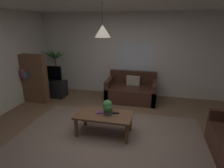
{
  "coord_description": "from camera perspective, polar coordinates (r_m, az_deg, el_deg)",
  "views": [
    {
      "loc": [
        0.8,
        -3.13,
        2.17
      ],
      "look_at": [
        0.0,
        0.3,
        1.05
      ],
      "focal_mm": 29.91,
      "sensor_mm": 36.0,
      "label": 1
    }
  ],
  "objects": [
    {
      "name": "pendant_lamp",
      "position": [
        3.41,
        -2.89,
        15.87
      ],
      "size": [
        0.29,
        0.29,
        0.59
      ],
      "color": "black"
    },
    {
      "name": "ceiling",
      "position": [
        3.26,
        -1.31,
        24.41
      ],
      "size": [
        5.74,
        5.23,
        0.02
      ],
      "primitive_type": "cube",
      "color": "white"
    },
    {
      "name": "floor",
      "position": [
        3.9,
        -1.04,
        -16.35
      ],
      "size": [
        5.74,
        5.23,
        0.02
      ],
      "primitive_type": "cube",
      "color": "brown",
      "rests_on": "ground"
    },
    {
      "name": "tv",
      "position": [
        6.04,
        -18.47,
        3.1
      ],
      "size": [
        0.77,
        0.16,
        0.48
      ],
      "color": "black",
      "rests_on": "tv_stand"
    },
    {
      "name": "tv_stand",
      "position": [
        6.2,
        -17.93,
        -1.29
      ],
      "size": [
        0.9,
        0.44,
        0.5
      ],
      "primitive_type": "cube",
      "color": "black",
      "rests_on": "ground"
    },
    {
      "name": "window_pane",
      "position": [
        5.86,
        7.14,
        7.68
      ],
      "size": [
        1.09,
        0.01,
        1.02
      ],
      "primitive_type": "cube",
      "color": "white"
    },
    {
      "name": "couch_under_window",
      "position": [
        5.61,
        5.94,
        -2.22
      ],
      "size": [
        1.44,
        0.89,
        0.82
      ],
      "color": "#47281E",
      "rests_on": "ground"
    },
    {
      "name": "remote_on_table_0",
      "position": [
        3.85,
        0.98,
        -8.83
      ],
      "size": [
        0.16,
        0.07,
        0.02
      ],
      "primitive_type": "cube",
      "rotation": [
        0.0,
        0.0,
        4.83
      ],
      "color": "black",
      "rests_on": "coffee_table"
    },
    {
      "name": "bookshelf_corner",
      "position": [
        5.75,
        -22.56,
        1.5
      ],
      "size": [
        0.7,
        0.31,
        1.4
      ],
      "color": "brown",
      "rests_on": "ground"
    },
    {
      "name": "potted_plant_on_table",
      "position": [
        3.75,
        -1.34,
        -7.12
      ],
      "size": [
        0.21,
        0.21,
        0.3
      ],
      "color": "#4C4C51",
      "rests_on": "coffee_table"
    },
    {
      "name": "potted_palm_corner",
      "position": [
        6.53,
        -16.71,
        3.3
      ],
      "size": [
        0.82,
        0.84,
        1.5
      ],
      "color": "#B77051",
      "rests_on": "ground"
    },
    {
      "name": "rug",
      "position": [
        3.74,
        -1.82,
        -17.84
      ],
      "size": [
        3.73,
        2.88,
        0.01
      ],
      "primitive_type": "cube",
      "color": "gray",
      "rests_on": "ground"
    },
    {
      "name": "coffee_table",
      "position": [
        3.86,
        -2.5,
        -10.13
      ],
      "size": [
        1.14,
        0.6,
        0.45
      ],
      "color": "brown",
      "rests_on": "ground"
    },
    {
      "name": "wall_back",
      "position": [
        5.9,
        5.22,
        8.83
      ],
      "size": [
        5.86,
        0.06,
        2.55
      ],
      "primitive_type": "cube",
      "color": "silver",
      "rests_on": "ground"
    },
    {
      "name": "book_on_table_0",
      "position": [
        3.87,
        -4.0,
        -8.68
      ],
      "size": [
        0.14,
        0.14,
        0.02
      ],
      "primitive_type": "cube",
      "rotation": [
        0.0,
        0.0,
        0.28
      ],
      "color": "#72387F",
      "rests_on": "coffee_table"
    }
  ]
}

